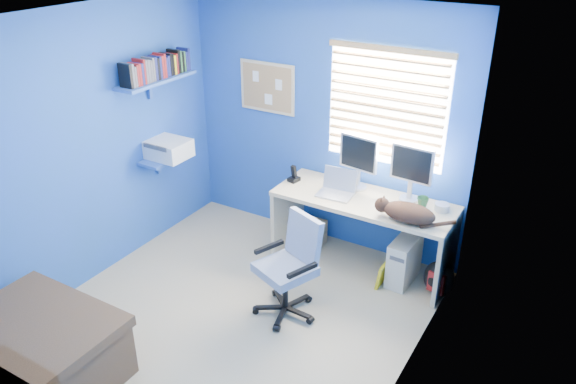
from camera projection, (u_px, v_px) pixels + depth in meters
The scene contains 23 objects.
floor at pixel (236, 313), 4.92m from camera, with size 3.00×3.20×0.00m, color tan.
ceiling at pixel (220, 19), 3.81m from camera, with size 3.00×3.20×0.00m, color white.
wall_back at pixel (324, 125), 5.60m from camera, with size 3.00×0.01×2.50m, color #2357A0.
wall_front at pixel (59, 291), 3.13m from camera, with size 3.00×0.01×2.50m, color #2357A0.
wall_left at pixel (94, 148), 5.05m from camera, with size 0.01×3.20×2.50m, color #2357A0.
wall_right at pixel (414, 235), 3.68m from camera, with size 0.01×3.20×2.50m, color #2357A0.
desk at pixel (362, 233), 5.43m from camera, with size 1.71×0.65×0.74m, color tan.
laptop at pixel (335, 185), 5.29m from camera, with size 0.33×0.26×0.22m, color silver.
monitor_left at pixel (359, 162), 5.37m from camera, with size 0.40×0.12×0.54m, color silver.
monitor_right at pixel (412, 174), 5.13m from camera, with size 0.40×0.12×0.54m, color silver.
phone at pixel (294, 173), 5.58m from camera, with size 0.09×0.11×0.17m, color black.
mug at pixel (423, 202), 5.10m from camera, with size 0.10×0.09×0.10m, color #2D6332.
cd_spindle at pixel (442, 207), 5.04m from camera, with size 0.13×0.13×0.07m, color silver.
cat at pixel (409, 213), 4.85m from camera, with size 0.47×0.25×0.17m, color black.
tower_pc at pixel (404, 260), 5.27m from camera, with size 0.19×0.44×0.45m, color beige.
drawer_boxes at pixel (307, 233), 5.90m from camera, with size 0.35×0.28×0.27m, color tan.
yellow_book at pixel (381, 275), 5.23m from camera, with size 0.03×0.17×0.24m, color yellow.
backpack at pixel (439, 278), 5.11m from camera, with size 0.28×0.22×0.33m, color black.
bed_corner at pixel (43, 349), 4.13m from camera, with size 1.09×0.77×0.52m, color brown.
office_chair at pixel (289, 279), 4.81m from camera, with size 0.67×0.67×0.90m.
window_blinds at pixel (386, 108), 5.14m from camera, with size 1.15×0.05×1.10m.
corkboard at pixel (267, 87), 5.74m from camera, with size 0.64×0.02×0.52m.
wall_shelves at pixel (161, 109), 5.48m from camera, with size 0.42×0.90×1.05m.
Camera 1 is at (2.40, -3.15, 3.13)m, focal length 35.00 mm.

